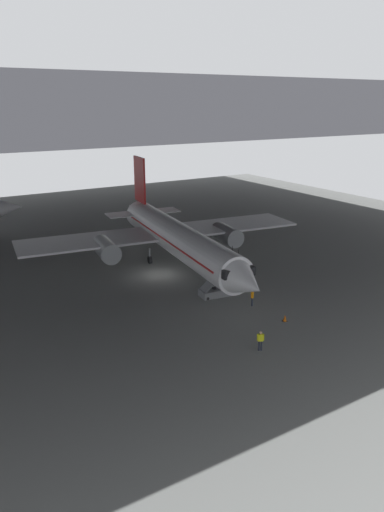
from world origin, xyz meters
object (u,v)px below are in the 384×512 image
(boarding_stairs, at_px, (219,288))
(crew_worker_near_nose, at_px, (260,340))
(crew_worker_by_stairs, at_px, (252,296))
(baggage_tug, at_px, (179,237))
(airplane_main, at_px, (175,237))
(traffic_cone_orange, at_px, (285,318))

(boarding_stairs, distance_m, crew_worker_near_nose, 11.17)
(crew_worker_near_nose, height_order, crew_worker_by_stairs, crew_worker_by_stairs)
(boarding_stairs, distance_m, crew_worker_by_stairs, 3.85)
(crew_worker_near_nose, bearing_deg, crew_worker_by_stairs, 55.55)
(crew_worker_near_nose, relative_size, baggage_tug, 0.66)
(boarding_stairs, bearing_deg, crew_worker_by_stairs, -74.25)
(crew_worker_by_stairs, bearing_deg, baggage_tug, 76.74)
(boarding_stairs, height_order, crew_worker_near_nose, boarding_stairs)
(airplane_main, bearing_deg, crew_worker_by_stairs, -88.60)
(boarding_stairs, relative_size, crew_worker_by_stairs, 2.85)
(crew_worker_near_nose, distance_m, crew_worker_by_stairs, 8.31)
(airplane_main, height_order, traffic_cone_orange, airplane_main)
(airplane_main, bearing_deg, traffic_cone_orange, -87.91)
(boarding_stairs, bearing_deg, traffic_cone_orange, -80.09)
(baggage_tug, bearing_deg, airplane_main, -122.76)
(airplane_main, xyz_separation_m, boarding_stairs, (-0.72, -9.67, -2.64))
(boarding_stairs, xyz_separation_m, crew_worker_near_nose, (-3.65, -10.55, 0.16))
(boarding_stairs, relative_size, crew_worker_near_nose, 2.91)
(crew_worker_by_stairs, relative_size, baggage_tug, 0.67)
(crew_worker_near_nose, bearing_deg, traffic_cone_orange, 29.28)
(crew_worker_near_nose, xyz_separation_m, crew_worker_by_stairs, (4.70, 6.85, 0.02))
(crew_worker_by_stairs, bearing_deg, crew_worker_near_nose, -124.45)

